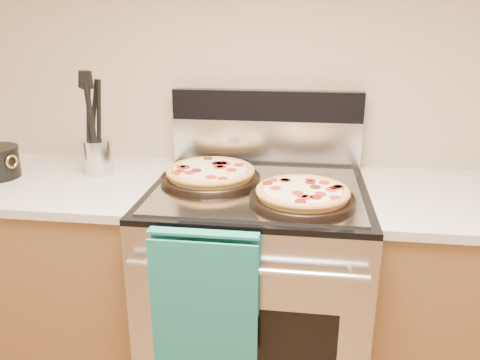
# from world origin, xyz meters

# --- Properties ---
(wall_back) EXTENTS (4.00, 0.00, 4.00)m
(wall_back) POSITION_xyz_m (0.00, 2.00, 1.35)
(wall_back) COLOR tan
(wall_back) RESTS_ON ground
(range_body) EXTENTS (0.76, 0.68, 0.90)m
(range_body) POSITION_xyz_m (0.00, 1.65, 0.45)
(range_body) COLOR #B7B7BC
(range_body) RESTS_ON ground
(cooktop) EXTENTS (0.76, 0.68, 0.02)m
(cooktop) POSITION_xyz_m (0.00, 1.65, 0.91)
(cooktop) COLOR black
(cooktop) RESTS_ON range_body
(backsplash_lower) EXTENTS (0.76, 0.06, 0.18)m
(backsplash_lower) POSITION_xyz_m (0.00, 1.96, 1.01)
(backsplash_lower) COLOR silver
(backsplash_lower) RESTS_ON cooktop
(backsplash_upper) EXTENTS (0.76, 0.06, 0.12)m
(backsplash_upper) POSITION_xyz_m (0.00, 1.96, 1.16)
(backsplash_upper) COLOR black
(backsplash_upper) RESTS_ON backsplash_lower
(oven_handle) EXTENTS (0.70, 0.03, 0.03)m
(oven_handle) POSITION_xyz_m (0.00, 1.27, 0.80)
(oven_handle) COLOR silver
(oven_handle) RESTS_ON range_body
(dish_towel) EXTENTS (0.32, 0.05, 0.42)m
(dish_towel) POSITION_xyz_m (-0.12, 1.27, 0.70)
(dish_towel) COLOR #165C6E
(dish_towel) RESTS_ON oven_handle
(foil_sheet) EXTENTS (0.70, 0.55, 0.01)m
(foil_sheet) POSITION_xyz_m (0.00, 1.62, 0.92)
(foil_sheet) COLOR gray
(foil_sheet) RESTS_ON cooktop
(cabinet_left) EXTENTS (1.00, 0.62, 0.88)m
(cabinet_left) POSITION_xyz_m (-0.88, 1.68, 0.44)
(cabinet_left) COLOR brown
(cabinet_left) RESTS_ON ground
(countertop_left) EXTENTS (1.02, 0.64, 0.03)m
(countertop_left) POSITION_xyz_m (-0.88, 1.68, 0.90)
(countertop_left) COLOR #BCB3A8
(countertop_left) RESTS_ON cabinet_left
(pepperoni_pizza_back) EXTENTS (0.39, 0.39, 0.05)m
(pepperoni_pizza_back) POSITION_xyz_m (-0.18, 1.69, 0.95)
(pepperoni_pizza_back) COLOR #AF7F35
(pepperoni_pizza_back) RESTS_ON foil_sheet
(pepperoni_pizza_front) EXTENTS (0.38, 0.38, 0.05)m
(pepperoni_pizza_front) POSITION_xyz_m (0.15, 1.53, 0.95)
(pepperoni_pizza_front) COLOR #AF7F35
(pepperoni_pizza_front) RESTS_ON foil_sheet
(utensil_crock) EXTENTS (0.14, 0.14, 0.14)m
(utensil_crock) POSITION_xyz_m (-0.63, 1.75, 0.98)
(utensil_crock) COLOR silver
(utensil_crock) RESTS_ON countertop_left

